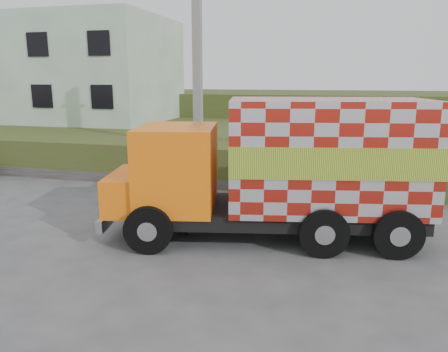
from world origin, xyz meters
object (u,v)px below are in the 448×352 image
(cow, at_px, (181,207))
(pedestrian, at_px, (244,122))
(cargo_truck, at_px, (284,168))
(utility_pole, at_px, (198,77))

(cow, xyz_separation_m, pedestrian, (0.31, 6.48, 1.66))
(cargo_truck, xyz_separation_m, cow, (-2.73, -0.08, -1.19))
(utility_pole, relative_size, pedestrian, 5.05)
(cargo_truck, bearing_deg, utility_pole, 116.55)
(utility_pole, distance_m, cargo_truck, 6.60)
(pedestrian, bearing_deg, cargo_truck, 90.11)
(utility_pole, bearing_deg, cargo_truck, -51.84)
(utility_pole, bearing_deg, pedestrian, 47.04)
(pedestrian, bearing_deg, cow, 66.69)
(cargo_truck, height_order, pedestrian, cargo_truck)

